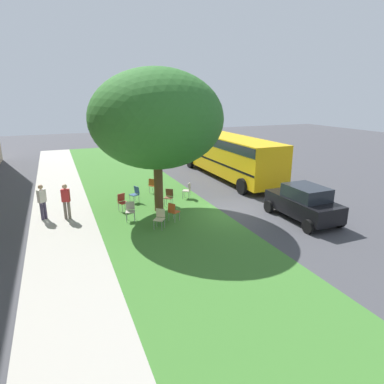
{
  "coord_description": "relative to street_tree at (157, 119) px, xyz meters",
  "views": [
    {
      "loc": [
        -13.51,
        7.57,
        5.61
      ],
      "look_at": [
        1.08,
        1.51,
        0.96
      ],
      "focal_mm": 30.96,
      "sensor_mm": 36.0,
      "label": 1
    }
  ],
  "objects": [
    {
      "name": "ground",
      "position": [
        -1.68,
        -3.05,
        -4.51
      ],
      "size": [
        80.0,
        80.0,
        0.0
      ],
      "primitive_type": "plane",
      "color": "#424247"
    },
    {
      "name": "grass_verge",
      "position": [
        -1.68,
        0.15,
        -4.51
      ],
      "size": [
        48.0,
        6.0,
        0.01
      ],
      "primitive_type": "cube",
      "color": "#3D752D",
      "rests_on": "ground"
    },
    {
      "name": "sidewalk_strip",
      "position": [
        -1.68,
        4.55,
        -4.51
      ],
      "size": [
        48.0,
        2.8,
        0.01
      ],
      "primitive_type": "cube",
      "color": "#ADA89E",
      "rests_on": "ground"
    },
    {
      "name": "street_tree",
      "position": [
        0.0,
        0.0,
        0.0
      ],
      "size": [
        6.28,
        6.28,
        6.85
      ],
      "color": "brown",
      "rests_on": "ground"
    },
    {
      "name": "chair_0",
      "position": [
        3.12,
        -0.57,
        -4.0
      ],
      "size": [
        0.58,
        0.59,
        0.88
      ],
      "color": "#C64C1E",
      "rests_on": "ground"
    },
    {
      "name": "chair_1",
      "position": [
        0.66,
        1.7,
        -4.0
      ],
      "size": [
        0.54,
        0.53,
        0.88
      ],
      "color": "#B7332D",
      "rests_on": "ground"
    },
    {
      "name": "chair_2",
      "position": [
        -1.67,
        -0.16,
        -4.0
      ],
      "size": [
        0.57,
        0.57,
        0.88
      ],
      "color": "#C64C1E",
      "rests_on": "ground"
    },
    {
      "name": "chair_3",
      "position": [
        -2.26,
        0.66,
        -4.0
      ],
      "size": [
        0.59,
        0.58,
        0.88
      ],
      "color": "beige",
      "rests_on": "ground"
    },
    {
      "name": "chair_4",
      "position": [
        -0.78,
        1.62,
        -4.0
      ],
      "size": [
        0.51,
        0.51,
        0.88
      ],
      "color": "#ADA393",
      "rests_on": "ground"
    },
    {
      "name": "chair_5",
      "position": [
        0.58,
        -0.72,
        -4.0
      ],
      "size": [
        0.58,
        0.58,
        0.88
      ],
      "color": "brown",
      "rests_on": "ground"
    },
    {
      "name": "chair_6",
      "position": [
        1.35,
        -2.09,
        -4.0
      ],
      "size": [
        0.58,
        0.58,
        0.88
      ],
      "color": "#ADA393",
      "rests_on": "ground"
    },
    {
      "name": "chair_7",
      "position": [
        1.76,
        0.79,
        -4.0
      ],
      "size": [
        0.55,
        0.55,
        0.88
      ],
      "color": "#335184",
      "rests_on": "ground"
    },
    {
      "name": "parked_car",
      "position": [
        -3.8,
        -5.79,
        -3.68
      ],
      "size": [
        3.7,
        1.92,
        1.65
      ],
      "color": "black",
      "rests_on": "ground"
    },
    {
      "name": "school_bus",
      "position": [
        4.86,
        -6.59,
        -2.76
      ],
      "size": [
        10.4,
        2.8,
        2.88
      ],
      "color": "yellow",
      "rests_on": "ground"
    },
    {
      "name": "pedestrian_0",
      "position": [
        0.86,
        5.34,
        -3.59
      ],
      "size": [
        0.39,
        0.4,
        1.69
      ],
      "color": "#3F3851",
      "rests_on": "ground"
    },
    {
      "name": "pedestrian_1",
      "position": [
        0.52,
        4.31,
        -3.59
      ],
      "size": [
        0.31,
        0.41,
        1.69
      ],
      "color": "#726659",
      "rests_on": "ground"
    }
  ]
}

